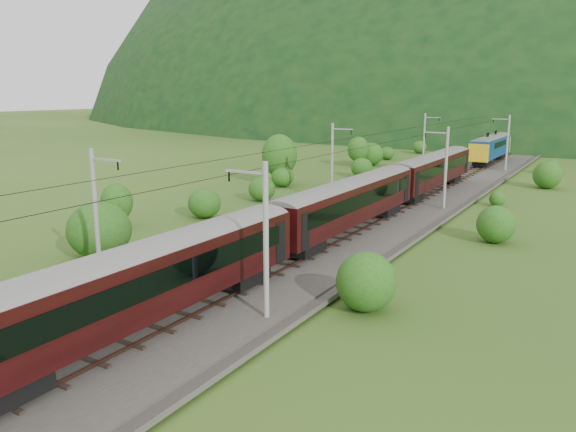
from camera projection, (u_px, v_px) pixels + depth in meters
The scene contains 15 objects.
ground at pixel (176, 300), 31.97m from camera, with size 600.00×600.00×0.00m, color #294917.
railbed at pixel (271, 254), 40.30m from camera, with size 14.00×220.00×0.30m, color #38332D.
track_left at pixel (243, 247), 41.47m from camera, with size 2.40×220.00×0.27m.
track_right at pixel (300, 256), 39.05m from camera, with size 2.40×220.00×0.27m.
catenary_left at pixel (333, 158), 60.84m from camera, with size 2.54×192.28×8.00m.
catenary_right at pixel (445, 166), 54.67m from camera, with size 2.54×192.28×8.00m.
overhead_wires at pixel (270, 158), 38.80m from camera, with size 4.83×198.00×0.03m.
mountain_main at pixel (575, 118), 249.39m from camera, with size 504.00×360.00×244.00m, color black.
mountain_ridge at pixel (362, 111), 343.28m from camera, with size 336.00×280.00×132.00m, color black.
train at pixel (273, 223), 35.48m from camera, with size 2.93×140.63×5.09m.
hazard_post_near at pixel (341, 209), 51.09m from camera, with size 0.17×0.17×1.60m, color red.
hazard_post_far at pixel (448, 168), 78.44m from camera, with size 0.18×0.18×1.70m, color red.
signal at pixel (374, 178), 66.80m from camera, with size 0.23×0.23×2.12m.
vegetation_left at pixel (137, 206), 46.50m from camera, with size 10.55×148.26×6.41m.
vegetation_right at pixel (485, 222), 45.23m from camera, with size 6.62×109.74×3.04m.
Camera 1 is at (21.06, -22.54, 11.60)m, focal length 35.00 mm.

